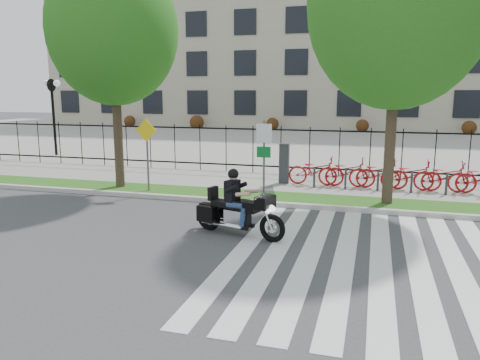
# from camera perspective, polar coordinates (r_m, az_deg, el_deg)

# --- Properties ---
(ground) EXTENTS (120.00, 120.00, 0.00)m
(ground) POSITION_cam_1_polar(r_m,az_deg,el_deg) (11.62, -9.99, -7.22)
(ground) COLOR #3B3B3E
(ground) RESTS_ON ground
(curb) EXTENTS (60.00, 0.20, 0.15)m
(curb) POSITION_cam_1_polar(r_m,az_deg,el_deg) (15.25, -3.25, -2.47)
(curb) COLOR #B2AEA8
(curb) RESTS_ON ground
(grass_verge) EXTENTS (60.00, 1.50, 0.15)m
(grass_verge) POSITION_cam_1_polar(r_m,az_deg,el_deg) (16.04, -2.24, -1.80)
(grass_verge) COLOR #1E5415
(grass_verge) RESTS_ON ground
(sidewalk) EXTENTS (60.00, 3.50, 0.15)m
(sidewalk) POSITION_cam_1_polar(r_m,az_deg,el_deg) (18.38, 0.20, -0.18)
(sidewalk) COLOR gray
(sidewalk) RESTS_ON ground
(plaza) EXTENTS (80.00, 34.00, 0.10)m
(plaza) POSITION_cam_1_polar(r_m,az_deg,el_deg) (35.43, 8.03, 4.93)
(plaza) COLOR gray
(plaza) RESTS_ON ground
(crosswalk_stripes) EXTENTS (5.70, 8.00, 0.01)m
(crosswalk_stripes) POSITION_cam_1_polar(r_m,az_deg,el_deg) (10.52, 14.71, -9.31)
(crosswalk_stripes) COLOR silver
(crosswalk_stripes) RESTS_ON ground
(iron_fence) EXTENTS (30.00, 0.06, 2.00)m
(iron_fence) POSITION_cam_1_polar(r_m,az_deg,el_deg) (19.88, 1.59, 3.77)
(iron_fence) COLOR black
(iron_fence) RESTS_ON sidewalk
(office_building) EXTENTS (60.00, 21.90, 20.15)m
(office_building) POSITION_cam_1_polar(r_m,az_deg,el_deg) (55.42, 11.39, 17.14)
(office_building) COLOR #A59D85
(office_building) RESTS_ON ground
(lamp_post_left) EXTENTS (1.06, 0.70, 4.25)m
(lamp_post_left) POSITION_cam_1_polar(r_m,az_deg,el_deg) (27.70, -21.91, 9.24)
(lamp_post_left) COLOR black
(lamp_post_left) RESTS_ON ground
(street_tree_1) EXTENTS (4.50, 4.50, 8.09)m
(street_tree_1) POSITION_cam_1_polar(r_m,az_deg,el_deg) (17.41, -15.22, 17.23)
(street_tree_1) COLOR #31221B
(street_tree_1) RESTS_ON grass_verge
(street_tree_2) EXTENTS (5.28, 5.28, 8.92)m
(street_tree_2) POSITION_cam_1_polar(r_m,az_deg,el_deg) (15.07, 18.75, 19.63)
(street_tree_2) COLOR #31221B
(street_tree_2) RESTS_ON grass_verge
(bike_share_station) EXTENTS (7.89, 0.90, 1.50)m
(bike_share_station) POSITION_cam_1_polar(r_m,az_deg,el_deg) (17.35, 18.12, 0.69)
(bike_share_station) COLOR #2D2D33
(bike_share_station) RESTS_ON sidewalk
(sign_pole_regulatory) EXTENTS (0.50, 0.09, 2.50)m
(sign_pole_regulatory) POSITION_cam_1_polar(r_m,az_deg,el_deg) (14.98, 2.93, 3.77)
(sign_pole_regulatory) COLOR #59595B
(sign_pole_regulatory) RESTS_ON grass_verge
(sign_pole_warning) EXTENTS (0.78, 0.09, 2.49)m
(sign_pole_warning) POSITION_cam_1_polar(r_m,az_deg,el_deg) (16.42, -11.28, 4.19)
(sign_pole_warning) COLOR #59595B
(sign_pole_warning) RESTS_ON grass_verge
(motorcycle_rider) EXTENTS (2.54, 1.22, 2.02)m
(motorcycle_rider) POSITION_cam_1_polar(r_m,az_deg,el_deg) (11.64, -0.22, -3.57)
(motorcycle_rider) COLOR black
(motorcycle_rider) RESTS_ON ground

